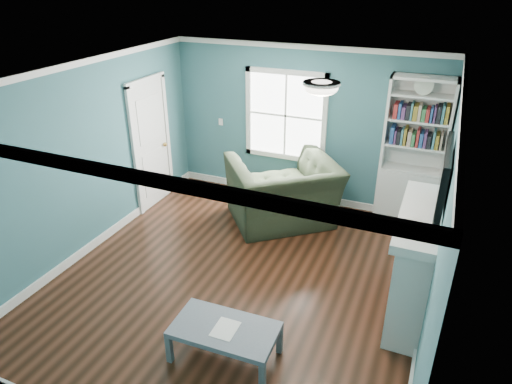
% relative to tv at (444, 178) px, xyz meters
% --- Properties ---
extents(floor, '(5.00, 5.00, 0.00)m').
position_rel_tv_xyz_m(floor, '(-2.20, -0.20, -1.72)').
color(floor, black).
rests_on(floor, ground).
extents(room_walls, '(5.00, 5.00, 5.00)m').
position_rel_tv_xyz_m(room_walls, '(-2.20, -0.20, -0.14)').
color(room_walls, '#36696E').
rests_on(room_walls, ground).
extents(trim, '(4.50, 5.00, 2.60)m').
position_rel_tv_xyz_m(trim, '(-2.20, -0.20, -0.49)').
color(trim, white).
rests_on(trim, ground).
extents(window, '(1.40, 0.06, 1.50)m').
position_rel_tv_xyz_m(window, '(-2.50, 2.29, -0.27)').
color(window, white).
rests_on(window, room_walls).
extents(bookshelf, '(0.90, 0.35, 2.31)m').
position_rel_tv_xyz_m(bookshelf, '(-0.43, 2.10, -0.80)').
color(bookshelf, silver).
rests_on(bookshelf, ground).
extents(fireplace, '(0.44, 1.58, 1.30)m').
position_rel_tv_xyz_m(fireplace, '(-0.12, 0.00, -1.09)').
color(fireplace, black).
rests_on(fireplace, ground).
extents(tv, '(0.06, 1.10, 0.65)m').
position_rel_tv_xyz_m(tv, '(0.00, 0.00, 0.00)').
color(tv, black).
rests_on(tv, fireplace).
extents(door, '(0.12, 0.98, 2.17)m').
position_rel_tv_xyz_m(door, '(-4.42, 1.20, -0.65)').
color(door, silver).
rests_on(door, ground).
extents(ceiling_fixture, '(0.38, 0.38, 0.15)m').
position_rel_tv_xyz_m(ceiling_fixture, '(-1.30, -0.10, 0.82)').
color(ceiling_fixture, white).
rests_on(ceiling_fixture, room_walls).
extents(light_switch, '(0.08, 0.01, 0.12)m').
position_rel_tv_xyz_m(light_switch, '(-3.70, 2.28, -0.52)').
color(light_switch, white).
rests_on(light_switch, room_walls).
extents(recliner, '(1.84, 1.77, 1.36)m').
position_rel_tv_xyz_m(recliner, '(-2.20, 1.40, -1.05)').
color(recliner, black).
rests_on(recliner, ground).
extents(coffee_table, '(1.08, 0.62, 0.39)m').
position_rel_tv_xyz_m(coffee_table, '(-1.77, -1.49, -1.39)').
color(coffee_table, '#515A61').
rests_on(coffee_table, ground).
extents(paper_sheet, '(0.24, 0.30, 0.00)m').
position_rel_tv_xyz_m(paper_sheet, '(-1.76, -1.50, -1.34)').
color(paper_sheet, white).
rests_on(paper_sheet, coffee_table).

